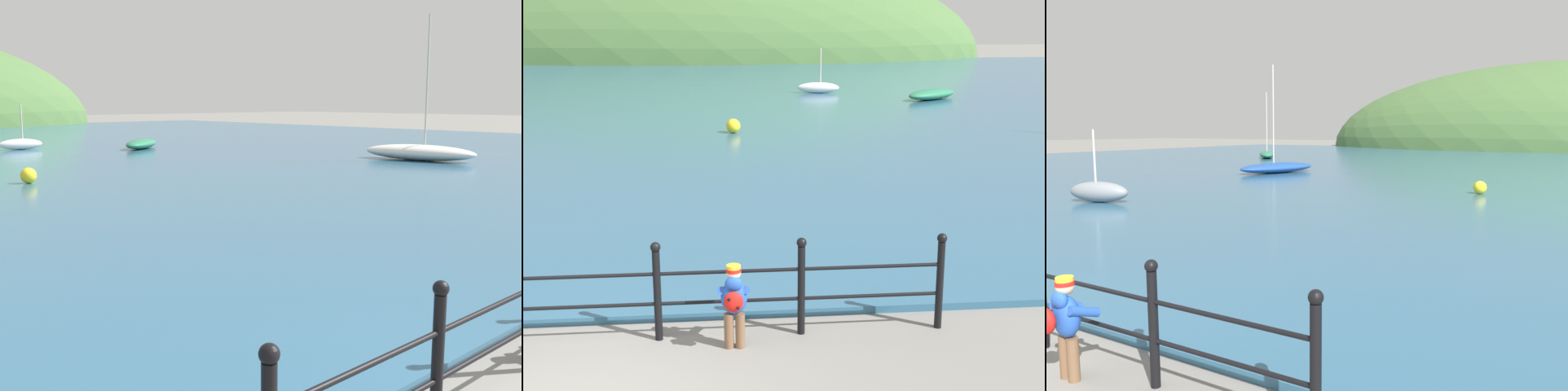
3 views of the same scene
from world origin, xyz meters
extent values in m
cube|color=#2D5B7A|center=(0.00, 32.00, 0.05)|extent=(80.00, 60.00, 0.10)
ellipsoid|color=#476B38|center=(0.00, 67.89, 0.00)|extent=(57.54, 31.65, 20.97)
cylinder|color=black|center=(2.38, 1.50, 0.55)|extent=(0.09, 0.09, 1.10)
sphere|color=black|center=(2.38, 1.50, 1.15)|extent=(0.12, 0.12, 0.12)
cylinder|color=black|center=(4.08, 1.50, 0.55)|extent=(0.09, 0.09, 1.10)
sphere|color=black|center=(4.08, 1.50, 1.15)|extent=(0.12, 0.12, 0.12)
cylinder|color=brown|center=(1.51, 1.19, 0.21)|extent=(0.11, 0.11, 0.42)
cylinder|color=brown|center=(1.64, 1.19, 0.21)|extent=(0.11, 0.11, 0.42)
ellipsoid|color=blue|center=(1.57, 1.19, 0.62)|extent=(0.31, 0.24, 0.40)
ellipsoid|color=blue|center=(1.57, 1.13, 0.80)|extent=(0.21, 0.13, 0.18)
cylinder|color=blue|center=(1.43, 1.29, 0.67)|extent=(0.11, 0.32, 0.19)
cylinder|color=blue|center=(1.71, 1.27, 0.67)|extent=(0.11, 0.32, 0.19)
sphere|color=beige|center=(1.57, 1.19, 0.92)|extent=(0.17, 0.17, 0.17)
cylinder|color=red|center=(1.57, 1.19, 0.94)|extent=(0.17, 0.17, 0.04)
cylinder|color=yellow|center=(1.57, 1.19, 0.98)|extent=(0.16, 0.16, 0.04)
ellipsoid|color=red|center=(1.56, 1.00, 0.64)|extent=(0.23, 0.14, 0.24)
ellipsoid|color=#287551|center=(-17.54, 31.92, 0.37)|extent=(3.40, 4.10, 0.53)
cylinder|color=beige|center=(-17.42, 31.75, 2.95)|extent=(0.07, 0.07, 4.64)
ellipsoid|color=gray|center=(-7.78, 8.71, 0.42)|extent=(2.14, 1.21, 0.65)
cylinder|color=beige|center=(-7.88, 8.68, 1.56)|extent=(0.07, 0.07, 1.62)
ellipsoid|color=#1E4793|center=(-9.07, 20.69, 0.36)|extent=(2.99, 4.84, 0.52)
cylinder|color=beige|center=(-9.14, 20.47, 3.14)|extent=(0.07, 0.07, 5.03)
sphere|color=yellow|center=(2.10, 16.83, 0.33)|extent=(0.46, 0.46, 0.46)
camera|label=1|loc=(-4.81, -0.73, 2.48)|focal=42.00mm
camera|label=2|loc=(1.34, -6.56, 3.70)|focal=50.00mm
camera|label=3|loc=(5.83, -1.62, 2.36)|focal=35.00mm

